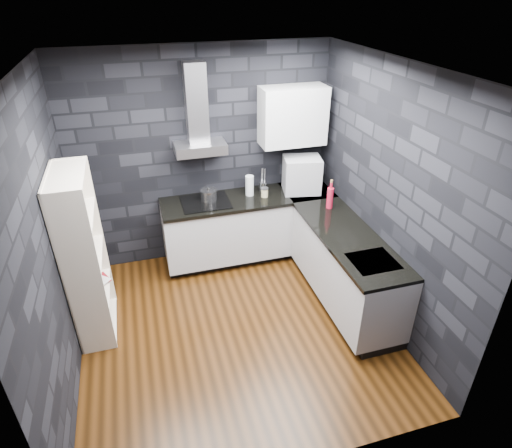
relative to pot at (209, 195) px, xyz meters
name	(u,v)px	position (x,y,z in m)	size (l,w,h in m)	color
ground	(237,328)	(0.00, -1.35, -0.97)	(3.20, 3.20, 0.00)	#3F210A
ceiling	(229,68)	(0.00, -1.35, 1.73)	(3.20, 3.20, 0.00)	white
wall_back	(203,158)	(0.00, 0.28, 0.38)	(3.20, 0.05, 2.70)	black
wall_front	(296,345)	(0.00, -2.97, 0.38)	(3.20, 0.05, 2.70)	black
wall_left	(45,247)	(-1.63, -1.35, 0.38)	(0.05, 3.20, 2.70)	black
wall_right	(388,198)	(1.62, -1.35, 0.38)	(0.05, 3.20, 2.70)	black
toekick_back	(248,251)	(0.50, -0.01, -0.92)	(2.18, 0.50, 0.10)	black
toekick_right	(345,296)	(1.34, -1.25, -0.92)	(0.50, 1.78, 0.10)	black
counter_back_cab	(249,226)	(0.50, -0.05, -0.49)	(2.20, 0.60, 0.76)	#BBBCC0
counter_right_cab	(346,267)	(1.30, -1.25, -0.49)	(0.60, 1.80, 0.76)	#BBBCC0
counter_back_top	(249,199)	(0.50, -0.06, -0.09)	(2.20, 0.62, 0.04)	black
counter_right_top	(349,237)	(1.29, -1.25, -0.09)	(0.62, 1.80, 0.04)	black
counter_corner_top	(307,191)	(1.30, -0.05, -0.09)	(0.62, 0.62, 0.04)	black
hood_body	(200,148)	(-0.05, 0.08, 0.59)	(0.60, 0.34, 0.12)	#A9A9AD
hood_chimney	(196,103)	(-0.05, 0.15, 1.10)	(0.24, 0.20, 0.90)	#A9A9AD
upper_cabinet	(293,116)	(1.10, 0.08, 0.88)	(0.80, 0.35, 0.70)	silver
cooktop	(206,202)	(-0.05, -0.05, -0.06)	(0.58, 0.50, 0.01)	black
sink_rim	(373,261)	(1.30, -1.75, -0.08)	(0.44, 0.40, 0.01)	#A9A9AD
pot	(209,195)	(0.00, 0.00, 0.00)	(0.20, 0.20, 0.12)	#BCBCC1
glass_vase	(250,186)	(0.53, 0.01, 0.06)	(0.11, 0.11, 0.26)	white
storage_jar	(265,193)	(0.70, -0.09, -0.02)	(0.09, 0.09, 0.11)	#C9BD85
utensil_crock	(263,187)	(0.72, 0.07, -0.01)	(0.10, 0.10, 0.13)	#BCBCC1
appliance_garage	(302,175)	(1.20, -0.06, 0.15)	(0.46, 0.36, 0.46)	#ABADB1
red_bottle	(330,198)	(1.35, -0.60, 0.06)	(0.08, 0.08, 0.26)	#B6132F
bookshelf	(85,257)	(-1.42, -0.88, -0.07)	(0.34, 0.80, 1.80)	silver
fruit_bowl	(84,258)	(-1.42, -0.96, -0.03)	(0.24, 0.24, 0.06)	white
book_red	(92,275)	(-1.42, -0.74, -0.40)	(0.15, 0.02, 0.21)	maroon
book_second	(90,273)	(-1.44, -0.72, -0.38)	(0.17, 0.02, 0.24)	#B2B2B2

